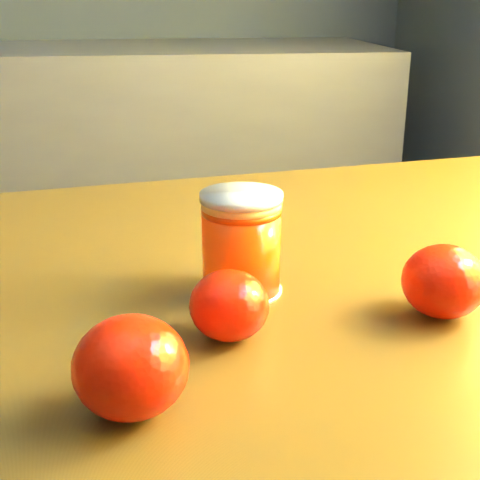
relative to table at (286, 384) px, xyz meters
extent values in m
cube|color=brown|center=(0.00, 0.00, 0.08)|extent=(1.17, 0.91, 0.04)
cylinder|color=#563115|center=(0.41, 0.38, -0.32)|extent=(0.05, 0.05, 0.76)
cylinder|color=#EF3604|center=(-0.04, -0.01, 0.14)|extent=(0.07, 0.07, 0.08)
cylinder|color=#FDC667|center=(-0.04, -0.01, 0.18)|extent=(0.07, 0.07, 0.01)
cylinder|color=silver|center=(-0.04, -0.01, 0.19)|extent=(0.07, 0.07, 0.00)
ellipsoid|color=red|center=(-0.06, -0.09, 0.13)|extent=(0.06, 0.06, 0.05)
ellipsoid|color=red|center=(0.11, -0.07, 0.13)|extent=(0.07, 0.07, 0.06)
ellipsoid|color=red|center=(-0.13, -0.17, 0.13)|extent=(0.08, 0.08, 0.06)
camera|label=1|loc=(-0.11, -0.53, 0.34)|focal=50.00mm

